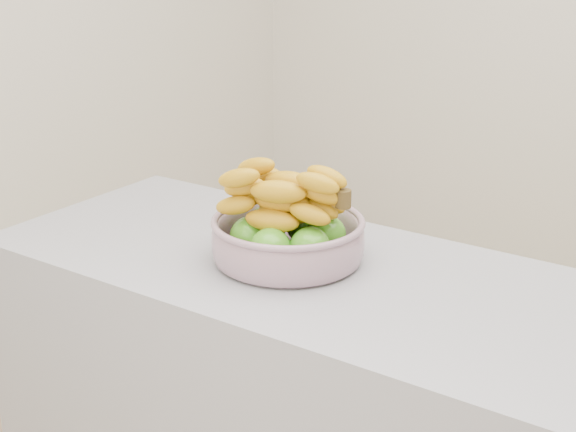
{
  "coord_description": "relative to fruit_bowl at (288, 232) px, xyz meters",
  "views": [
    {
      "loc": [
        0.54,
        -1.61,
        1.57
      ],
      "look_at": [
        -0.34,
        -0.3,
        1.0
      ],
      "focal_mm": 50.0,
      "sensor_mm": 36.0,
      "label": 1
    }
  ],
  "objects": [
    {
      "name": "fruit_bowl",
      "position": [
        0.0,
        0.0,
        0.0
      ],
      "size": [
        0.33,
        0.33,
        0.2
      ],
      "rotation": [
        0.0,
        0.0,
        0.14
      ],
      "color": "#AAB5CC",
      "rests_on": "counter"
    }
  ]
}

